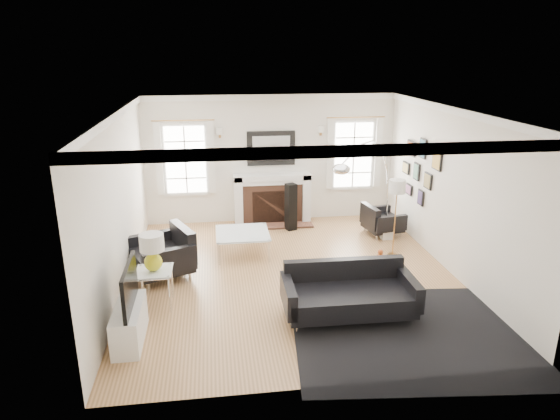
{
  "coord_description": "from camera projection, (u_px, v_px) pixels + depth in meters",
  "views": [
    {
      "loc": [
        -1.27,
        -7.71,
        3.7
      ],
      "look_at": [
        -0.17,
        0.3,
        1.09
      ],
      "focal_mm": 32.0,
      "sensor_mm": 36.0,
      "label": 1
    }
  ],
  "objects": [
    {
      "name": "mantel_mirror",
      "position": [
        271.0,
        148.0,
        10.85
      ],
      "size": [
        1.05,
        0.07,
        0.75
      ],
      "color": "black",
      "rests_on": "back_wall"
    },
    {
      "name": "back_wall",
      "position": [
        271.0,
        159.0,
        10.97
      ],
      "size": [
        5.5,
        0.04,
        2.8
      ],
      "primitive_type": "cube",
      "color": "silver",
      "rests_on": "floor"
    },
    {
      "name": "side_table_left",
      "position": [
        155.0,
        277.0,
        7.41
      ],
      "size": [
        0.53,
        0.53,
        0.58
      ],
      "color": "silver",
      "rests_on": "floor"
    },
    {
      "name": "gourd_lamp",
      "position": [
        152.0,
        250.0,
        7.28
      ],
      "size": [
        0.36,
        0.36,
        0.57
      ],
      "color": "gold",
      "rests_on": "side_table_left"
    },
    {
      "name": "gallery_wall",
      "position": [
        420.0,
        167.0,
        9.67
      ],
      "size": [
        0.04,
        1.73,
        1.29
      ],
      "color": "black",
      "rests_on": "right_wall"
    },
    {
      "name": "front_wall",
      "position": [
        338.0,
        276.0,
        5.31
      ],
      "size": [
        5.5,
        0.04,
        2.8
      ],
      "primitive_type": "cube",
      "color": "silver",
      "rests_on": "floor"
    },
    {
      "name": "sofa",
      "position": [
        348.0,
        294.0,
        7.2
      ],
      "size": [
        1.92,
        0.9,
        0.62
      ],
      "color": "black",
      "rests_on": "floor"
    },
    {
      "name": "crown_molding",
      "position": [
        293.0,
        114.0,
        7.73
      ],
      "size": [
        5.5,
        6.0,
        0.12
      ],
      "primitive_type": "cube",
      "color": "white",
      "rests_on": "back_wall"
    },
    {
      "name": "area_rug",
      "position": [
        409.0,
        334.0,
        6.8
      ],
      "size": [
        3.37,
        2.9,
        0.01
      ],
      "primitive_type": "cube",
      "rotation": [
        0.0,
        0.0,
        -0.1
      ],
      "color": "black",
      "rests_on": "floor"
    },
    {
      "name": "coffee_table",
      "position": [
        242.0,
        234.0,
        9.35
      ],
      "size": [
        0.98,
        0.98,
        0.44
      ],
      "color": "silver",
      "rests_on": "floor"
    },
    {
      "name": "fireplace",
      "position": [
        272.0,
        199.0,
        11.04
      ],
      "size": [
        1.7,
        0.69,
        1.11
      ],
      "color": "white",
      "rests_on": "floor"
    },
    {
      "name": "armchair_right",
      "position": [
        381.0,
        221.0,
        10.39
      ],
      "size": [
        0.83,
        0.89,
        0.53
      ],
      "color": "black",
      "rests_on": "floor"
    },
    {
      "name": "floor",
      "position": [
        292.0,
        275.0,
        8.57
      ],
      "size": [
        6.0,
        6.0,
        0.0
      ],
      "primitive_type": "plane",
      "color": "#95663E",
      "rests_on": "ground"
    },
    {
      "name": "right_wall",
      "position": [
        452.0,
        191.0,
        8.5
      ],
      "size": [
        0.04,
        6.0,
        2.8
      ],
      "primitive_type": "cube",
      "color": "silver",
      "rests_on": "floor"
    },
    {
      "name": "nesting_table",
      "position": [
        379.0,
        268.0,
        7.91
      ],
      "size": [
        0.46,
        0.39,
        0.51
      ],
      "color": "silver",
      "rests_on": "floor"
    },
    {
      "name": "left_wall",
      "position": [
        119.0,
        204.0,
        7.79
      ],
      "size": [
        0.04,
        6.0,
        2.8
      ],
      "primitive_type": "cube",
      "color": "silver",
      "rests_on": "floor"
    },
    {
      "name": "window_left",
      "position": [
        185.0,
        159.0,
        10.67
      ],
      "size": [
        1.24,
        0.15,
        1.62
      ],
      "color": "white",
      "rests_on": "back_wall"
    },
    {
      "name": "orange_vase",
      "position": [
        380.0,
        256.0,
        7.84
      ],
      "size": [
        0.12,
        0.12,
        0.18
      ],
      "color": "#DA541C",
      "rests_on": "nesting_table"
    },
    {
      "name": "speaker_tower",
      "position": [
        291.0,
        207.0,
        10.6
      ],
      "size": [
        0.26,
        0.26,
        1.02
      ],
      "primitive_type": "cube",
      "rotation": [
        0.0,
        0.0,
        0.35
      ],
      "color": "black",
      "rests_on": "floor"
    },
    {
      "name": "stick_floor_lamp",
      "position": [
        397.0,
        190.0,
        9.0
      ],
      "size": [
        0.3,
        0.3,
        1.47
      ],
      "color": "#B07A3D",
      "rests_on": "floor"
    },
    {
      "name": "arc_floor_lamp",
      "position": [
        366.0,
        190.0,
        9.36
      ],
      "size": [
        1.55,
        1.43,
        2.19
      ],
      "color": "silver",
      "rests_on": "floor"
    },
    {
      "name": "ceiling",
      "position": [
        293.0,
        111.0,
        7.71
      ],
      "size": [
        5.5,
        6.0,
        0.02
      ],
      "primitive_type": "cube",
      "color": "white",
      "rests_on": "back_wall"
    },
    {
      "name": "armchair_left",
      "position": [
        165.0,
        255.0,
        8.44
      ],
      "size": [
        1.23,
        1.29,
        0.69
      ],
      "color": "black",
      "rests_on": "floor"
    },
    {
      "name": "window_right",
      "position": [
        353.0,
        155.0,
        11.14
      ],
      "size": [
        1.24,
        0.15,
        1.62
      ],
      "color": "white",
      "rests_on": "back_wall"
    },
    {
      "name": "tv_unit",
      "position": [
        129.0,
        319.0,
        6.55
      ],
      "size": [
        0.35,
        1.0,
        1.09
      ],
      "color": "white",
      "rests_on": "floor"
    }
  ]
}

